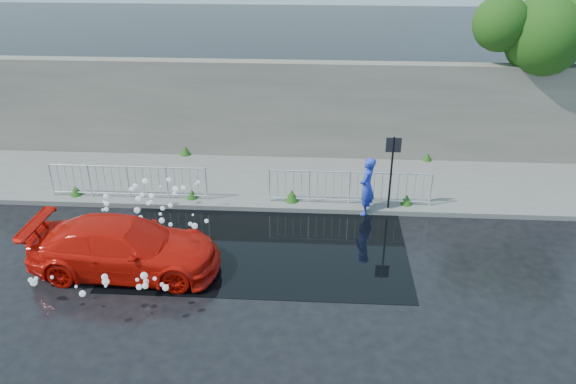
% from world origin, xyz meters
% --- Properties ---
extents(ground, '(90.00, 90.00, 0.00)m').
position_xyz_m(ground, '(0.00, 0.00, 0.00)').
color(ground, black).
rests_on(ground, ground).
extents(pavement, '(30.00, 4.00, 0.15)m').
position_xyz_m(pavement, '(0.00, 5.00, 0.07)').
color(pavement, '#605F5B').
rests_on(pavement, ground).
extents(curb, '(30.00, 0.25, 0.16)m').
position_xyz_m(curb, '(0.00, 3.00, 0.08)').
color(curb, '#605F5B').
rests_on(curb, ground).
extents(retaining_wall, '(30.00, 0.60, 3.50)m').
position_xyz_m(retaining_wall, '(0.00, 7.20, 1.90)').
color(retaining_wall, '#605C51').
rests_on(retaining_wall, pavement).
extents(puddle, '(8.00, 5.00, 0.01)m').
position_xyz_m(puddle, '(0.50, 1.00, 0.01)').
color(puddle, black).
rests_on(puddle, ground).
extents(sign_post, '(0.45, 0.06, 2.50)m').
position_xyz_m(sign_post, '(4.20, 3.10, 1.72)').
color(sign_post, black).
rests_on(sign_post, ground).
extents(tree, '(5.19, 2.72, 6.44)m').
position_xyz_m(tree, '(9.80, 7.41, 4.84)').
color(tree, '#332114').
rests_on(tree, ground).
extents(railing_left, '(5.05, 0.05, 1.10)m').
position_xyz_m(railing_left, '(-4.00, 3.35, 0.74)').
color(railing_left, silver).
rests_on(railing_left, pavement).
extents(railing_right, '(5.05, 0.05, 1.10)m').
position_xyz_m(railing_right, '(3.00, 3.35, 0.74)').
color(railing_right, silver).
rests_on(railing_right, pavement).
extents(weeds, '(12.17, 3.93, 0.39)m').
position_xyz_m(weeds, '(-0.10, 4.45, 0.32)').
color(weeds, '#124111').
rests_on(weeds, pavement).
extents(water_spray, '(3.65, 5.65, 0.97)m').
position_xyz_m(water_spray, '(-2.90, 0.64, 0.75)').
color(water_spray, white).
rests_on(water_spray, ground).
extents(red_car, '(4.89, 2.09, 1.41)m').
position_xyz_m(red_car, '(-2.87, -0.46, 0.70)').
color(red_car, red).
rests_on(red_car, ground).
extents(person, '(0.65, 0.79, 1.85)m').
position_xyz_m(person, '(3.50, 3.00, 0.93)').
color(person, blue).
rests_on(person, ground).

